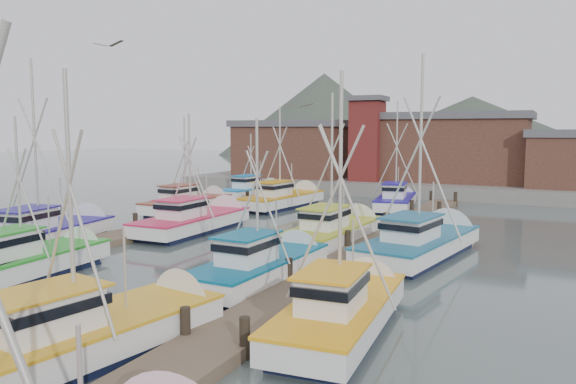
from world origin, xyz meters
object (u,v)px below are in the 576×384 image
at_px(lookout_tower, 367,138).
at_px(boat_1, 98,332).
at_px(boat_8, 198,220).
at_px(boat_12, 285,199).
at_px(boat_4, 35,261).

relative_size(lookout_tower, boat_1, 0.91).
xyz_separation_m(boat_8, boat_12, (0.03, 12.45, 0.00)).
bearing_deg(lookout_tower, boat_8, -95.87).
height_order(boat_4, boat_12, boat_12).
bearing_deg(boat_4, boat_12, 86.39).
xyz_separation_m(lookout_tower, boat_1, (6.17, -43.58, -4.87)).
bearing_deg(boat_8, boat_4, -90.70).
distance_m(lookout_tower, boat_8, 26.62).
xyz_separation_m(lookout_tower, boat_4, (-2.74, -38.23, -4.87)).
relative_size(boat_1, boat_4, 1.10).
bearing_deg(boat_12, boat_1, -67.36).
bearing_deg(boat_1, boat_12, 116.31).
distance_m(boat_8, boat_12, 12.45).
relative_size(boat_8, boat_12, 0.97).
distance_m(boat_4, boat_12, 24.64).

